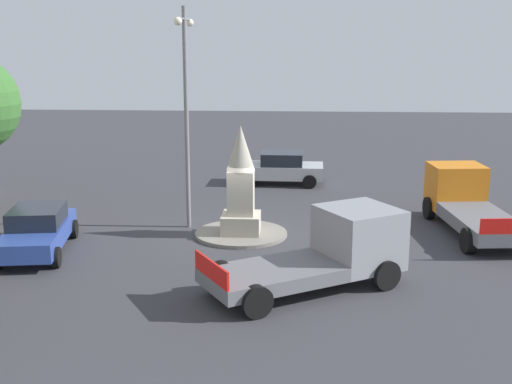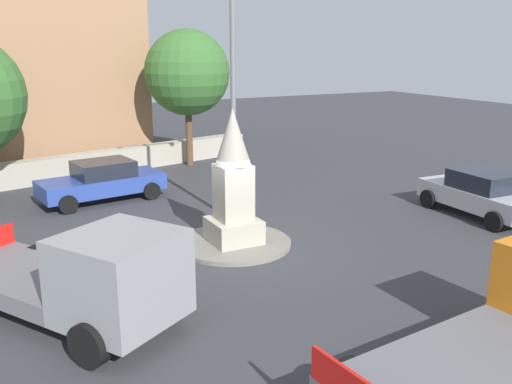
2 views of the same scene
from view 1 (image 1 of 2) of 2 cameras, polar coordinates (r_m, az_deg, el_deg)
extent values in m
plane|color=#38383D|center=(23.46, -1.29, -3.75)|extent=(80.00, 80.00, 0.00)
cylinder|color=gray|center=(23.44, -1.29, -3.60)|extent=(3.25, 3.25, 0.12)
cube|color=#B2AA99|center=(23.33, -1.30, -2.68)|extent=(1.34, 1.34, 0.66)
cube|color=#B2AA99|center=(23.05, -1.31, -0.03)|extent=(0.90, 0.90, 1.56)
cone|color=#B2AA99|center=(22.74, -1.33, 3.80)|extent=(0.99, 0.99, 1.56)
cylinder|color=slate|center=(23.82, -5.99, 6.14)|extent=(0.16, 0.16, 7.87)
cylinder|color=slate|center=(23.04, -6.46, 14.60)|extent=(1.23, 0.08, 0.08)
cylinder|color=slate|center=(24.25, -5.96, 14.54)|extent=(1.23, 0.08, 0.08)
sphere|color=#F2EACC|center=(22.43, -6.73, 14.38)|extent=(0.28, 0.28, 0.28)
sphere|color=#F2EACC|center=(24.86, -5.72, 14.28)|extent=(0.28, 0.28, 0.28)
cube|color=#B7BABF|center=(31.50, 2.05, 1.84)|extent=(1.96, 4.14, 0.62)
cube|color=#1E232D|center=(31.38, 2.27, 2.91)|extent=(1.75, 1.98, 0.59)
cylinder|color=black|center=(30.78, -0.71, 0.98)|extent=(0.24, 0.65, 0.64)
cylinder|color=black|center=(32.57, -0.38, 1.67)|extent=(0.24, 0.65, 0.64)
cylinder|color=black|center=(30.63, 4.62, 0.88)|extent=(0.24, 0.65, 0.64)
cylinder|color=black|center=(32.42, 4.66, 1.57)|extent=(0.24, 0.65, 0.64)
cube|color=#2D479E|center=(22.61, -18.25, -3.47)|extent=(4.59, 2.36, 0.58)
cube|color=#1E232D|center=(22.56, -18.30, -1.99)|extent=(2.19, 1.87, 0.57)
cylinder|color=black|center=(21.08, -16.81, -5.40)|extent=(0.67, 0.31, 0.64)
cylinder|color=black|center=(23.96, -15.39, -3.07)|extent=(0.67, 0.31, 0.64)
cylinder|color=black|center=(24.33, -19.40, -3.11)|extent=(0.67, 0.31, 0.64)
cube|color=orange|center=(26.44, 16.78, 0.47)|extent=(1.85, 2.11, 1.69)
cube|color=slate|center=(23.94, 18.95, -2.52)|extent=(4.36, 2.38, 0.45)
cube|color=red|center=(21.99, 20.97, -2.77)|extent=(0.26, 1.87, 0.50)
cylinder|color=black|center=(26.34, 14.65, -1.34)|extent=(0.86, 0.37, 0.84)
cylinder|color=black|center=(26.98, 18.60, -1.26)|extent=(0.86, 0.37, 0.84)
cylinder|color=black|center=(22.52, 17.76, -4.01)|extent=(0.86, 0.37, 0.84)
cube|color=gray|center=(19.18, 8.82, -3.84)|extent=(2.79, 2.75, 1.70)
cube|color=slate|center=(17.93, 1.45, -7.13)|extent=(3.67, 4.20, 0.39)
cube|color=red|center=(17.02, -3.86, -6.70)|extent=(1.73, 1.08, 0.50)
cylinder|color=black|center=(20.34, 7.45, -5.31)|extent=(0.68, 0.86, 0.84)
cylinder|color=black|center=(18.80, 11.10, -7.02)|extent=(0.68, 0.86, 0.84)
cylinder|color=black|center=(18.41, -2.99, -7.22)|extent=(0.68, 0.86, 0.84)
cylinder|color=black|center=(16.69, 0.05, -9.42)|extent=(0.68, 0.86, 0.84)
camera|label=2|loc=(19.91, 39.78, 6.43)|focal=39.26mm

